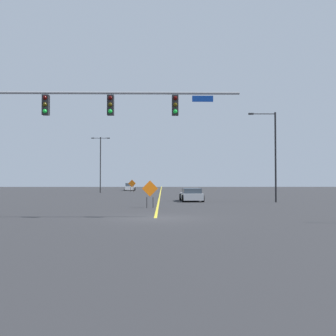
{
  "coord_description": "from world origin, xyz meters",
  "views": [
    {
      "loc": [
        0.38,
        -20.81,
        1.96
      ],
      "look_at": [
        0.95,
        22.69,
        3.3
      ],
      "focal_mm": 42.86,
      "sensor_mm": 36.0,
      "label": 1
    }
  ],
  "objects": [
    {
      "name": "car_silver_near",
      "position": [
        3.07,
        16.79,
        0.6
      ],
      "size": [
        2.12,
        4.49,
        1.22
      ],
      "color": "#B7BABF",
      "rests_on": "ground"
    },
    {
      "name": "road_centre_stripe",
      "position": [
        0.0,
        54.97,
        0.0
      ],
      "size": [
        0.16,
        109.95,
        0.01
      ],
      "color": "yellow",
      "rests_on": "ground"
    },
    {
      "name": "street_lamp_near_right",
      "position": [
        10.26,
        14.76,
        4.5
      ],
      "size": [
        2.48,
        0.24,
        8.06
      ],
      "color": "black",
      "rests_on": "ground"
    },
    {
      "name": "car_white_approaching",
      "position": [
        -5.91,
        56.13,
        0.68
      ],
      "size": [
        2.1,
        4.1,
        1.43
      ],
      "color": "white",
      "rests_on": "ground"
    },
    {
      "name": "ground",
      "position": [
        0.0,
        0.0,
        0.0
      ],
      "size": [
        197.91,
        197.91,
        0.0
      ],
      "primitive_type": "plane",
      "color": "#2D2D30"
    },
    {
      "name": "construction_sign_median_far",
      "position": [
        -0.53,
        7.75,
        1.25
      ],
      "size": [
        1.13,
        0.3,
        1.95
      ],
      "color": "orange",
      "rests_on": "ground"
    },
    {
      "name": "construction_sign_left_lane",
      "position": [
        -4.98,
        48.98,
        1.31
      ],
      "size": [
        1.33,
        0.18,
        2.08
      ],
      "color": "orange",
      "rests_on": "ground"
    },
    {
      "name": "traffic_signal_assembly",
      "position": [
        -4.18,
        -0.02,
        5.38
      ],
      "size": [
        13.58,
        0.44,
        6.93
      ],
      "color": "gray",
      "rests_on": "ground"
    },
    {
      "name": "street_lamp_far_left",
      "position": [
        -9.44,
        42.28,
        5.09
      ],
      "size": [
        2.92,
        0.24,
        8.76
      ],
      "color": "black",
      "rests_on": "ground"
    }
  ]
}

